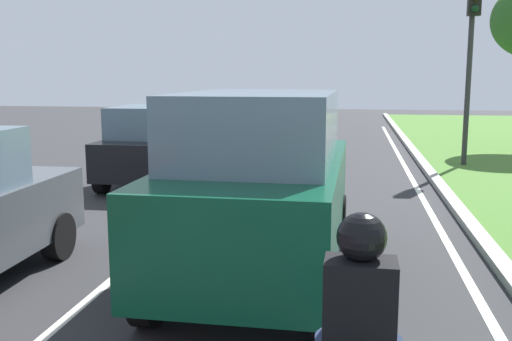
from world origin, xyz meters
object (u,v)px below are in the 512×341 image
car_hatchback_far (154,145)px  rider_person (360,308)px  traffic_light_near_right (472,37)px  car_suv_ahead (260,186)px

car_hatchback_far → rider_person: bearing=-65.4°
rider_person → traffic_light_near_right: 13.63m
car_suv_ahead → car_hatchback_far: 6.78m
car_suv_ahead → car_hatchback_far: (-3.37, 5.87, -0.28)m
car_suv_ahead → traffic_light_near_right: traffic_light_near_right is taller
traffic_light_near_right → rider_person: bearing=-102.6°
car_hatchback_far → rider_person: size_ratio=3.20×
car_hatchback_far → rider_person: 10.51m
car_suv_ahead → rider_person: (1.13, -3.62, 0.02)m
car_suv_ahead → rider_person: bearing=-71.9°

